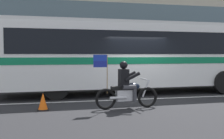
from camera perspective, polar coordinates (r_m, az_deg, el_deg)
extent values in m
plane|color=black|center=(11.99, 5.16, -5.52)|extent=(60.00, 60.00, 0.00)
cube|color=gray|center=(16.87, -0.31, -2.78)|extent=(28.00, 3.80, 0.15)
cube|color=silver|center=(11.43, 6.12, -5.92)|extent=(26.60, 0.14, 0.01)
cube|color=#4C606B|center=(18.79, -1.60, 11.35)|extent=(25.76, 0.10, 1.40)
cube|color=white|center=(13.20, 6.07, 2.79)|extent=(12.88, 3.01, 2.70)
cube|color=black|center=(13.20, 6.09, 5.18)|extent=(11.86, 3.01, 0.96)
cube|color=#0F7247|center=(13.20, 6.07, 1.93)|extent=(12.63, 3.03, 0.28)
cube|color=silver|center=(13.27, 6.11, 8.89)|extent=(12.62, 2.87, 0.16)
cylinder|color=black|center=(11.35, -11.19, -3.40)|extent=(1.04, 0.30, 1.04)
cylinder|color=black|center=(13.81, 21.64, -2.42)|extent=(1.04, 0.30, 1.04)
torus|color=black|center=(9.63, 7.15, -5.57)|extent=(0.69, 0.12, 0.69)
torus|color=black|center=(9.16, -1.28, -5.98)|extent=(0.69, 0.12, 0.69)
cube|color=silver|center=(9.34, 2.75, -5.19)|extent=(0.65, 0.31, 0.36)
ellipsoid|color=black|center=(9.39, 4.20, -3.43)|extent=(0.49, 0.30, 0.24)
cube|color=black|center=(9.25, 1.58, -3.77)|extent=(0.57, 0.29, 0.12)
cylinder|color=silver|center=(9.56, 6.83, -3.81)|extent=(0.28, 0.07, 0.58)
cylinder|color=silver|center=(9.50, 6.39, -1.91)|extent=(0.07, 0.64, 0.04)
cylinder|color=silver|center=(9.10, 1.27, -5.72)|extent=(0.55, 0.12, 0.09)
cube|color=black|center=(9.25, 2.35, -1.65)|extent=(0.30, 0.37, 0.56)
sphere|color=black|center=(9.23, 2.35, 0.89)|extent=(0.26, 0.26, 0.26)
cylinder|color=#38383D|center=(9.49, 2.81, -3.35)|extent=(0.43, 0.17, 0.15)
cylinder|color=#38383D|center=(9.58, 3.83, -4.74)|extent=(0.13, 0.13, 0.46)
cylinder|color=#38383D|center=(9.16, 3.53, -3.59)|extent=(0.43, 0.17, 0.15)
cylinder|color=#38383D|center=(9.25, 4.58, -5.03)|extent=(0.13, 0.13, 0.46)
cylinder|color=black|center=(9.51, 3.35, -1.28)|extent=(0.52, 0.13, 0.32)
cylinder|color=black|center=(9.14, 4.17, -1.46)|extent=(0.52, 0.13, 0.32)
cylinder|color=olive|center=(9.09, -0.98, -0.94)|extent=(0.02, 0.02, 1.25)
cube|color=#1933A5|center=(9.01, -2.40, 2.36)|extent=(0.44, 0.04, 0.20)
cube|color=navy|center=(9.01, -2.40, 1.09)|extent=(0.44, 0.04, 0.20)
cylinder|color=gold|center=(18.24, 18.25, -1.34)|extent=(0.22, 0.22, 0.58)
sphere|color=gold|center=(18.22, 18.27, -0.21)|extent=(0.20, 0.20, 0.20)
cylinder|color=gold|center=(18.12, 18.49, -1.28)|extent=(0.09, 0.10, 0.09)
cone|color=#EA590F|center=(9.37, -13.73, -6.30)|extent=(0.32, 0.32, 0.55)
cube|color=black|center=(9.42, -13.71, -7.86)|extent=(0.36, 0.36, 0.03)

